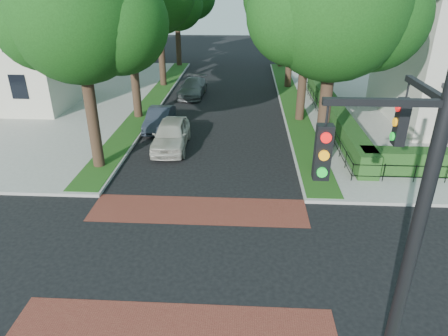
{
  "coord_description": "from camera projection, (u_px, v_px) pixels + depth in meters",
  "views": [
    {
      "loc": [
        1.85,
        -10.99,
        8.76
      ],
      "look_at": [
        1.02,
        4.0,
        1.6
      ],
      "focal_mm": 32.0,
      "sensor_mm": 36.0,
      "label": 1
    }
  ],
  "objects": [
    {
      "name": "crosswalk_near",
      "position": [
        172.0,
        333.0,
        10.88
      ],
      "size": [
        9.0,
        2.2,
        0.01
      ],
      "primitive_type": "cube",
      "color": "maroon",
      "rests_on": "ground"
    },
    {
      "name": "tree_right_near",
      "position": [
        337.0,
        8.0,
        16.73
      ],
      "size": [
        7.75,
        6.67,
        10.66
      ],
      "color": "black",
      "rests_on": "sidewalk_ne"
    },
    {
      "name": "crosswalk_far",
      "position": [
        199.0,
        210.0,
        16.65
      ],
      "size": [
        9.0,
        2.2,
        0.01
      ],
      "primitive_type": "cube",
      "color": "maroon",
      "rests_on": "ground"
    },
    {
      "name": "parked_car_rear",
      "position": [
        193.0,
        88.0,
        32.54
      ],
      "size": [
        2.14,
        4.78,
        1.36
      ],
      "primitive_type": "imported",
      "rotation": [
        0.0,
        0.0,
        -0.05
      ],
      "color": "slate",
      "rests_on": "ground"
    },
    {
      "name": "tree_left_near",
      "position": [
        82.0,
        16.0,
        17.43
      ],
      "size": [
        7.5,
        6.45,
        10.2
      ],
      "color": "black",
      "rests_on": "sidewalk_nw"
    },
    {
      "name": "tree_right_far",
      "position": [
        294.0,
        3.0,
        32.35
      ],
      "size": [
        7.25,
        6.23,
        9.74
      ],
      "color": "black",
      "rests_on": "sidewalk_ne"
    },
    {
      "name": "grass_strip_ne",
      "position": [
        292.0,
        102.0,
        30.64
      ],
      "size": [
        1.6,
        29.8,
        0.02
      ],
      "primitive_type": "cube",
      "color": "#294A15",
      "rests_on": "sidewalk_ne"
    },
    {
      "name": "house_left_near",
      "position": [
        5.0,
        36.0,
        28.6
      ],
      "size": [
        10.0,
        9.0,
        10.14
      ],
      "color": "beige",
      "rests_on": "sidewalk_nw"
    },
    {
      "name": "tree_left_far",
      "position": [
        160.0,
        0.0,
        32.8
      ],
      "size": [
        7.0,
        6.02,
        9.86
      ],
      "color": "black",
      "rests_on": "sidewalk_nw"
    },
    {
      "name": "house_left_far",
      "position": [
        80.0,
        18.0,
        41.21
      ],
      "size": [
        10.0,
        9.0,
        10.14
      ],
      "color": "beige",
      "rests_on": "sidewalk_nw"
    },
    {
      "name": "ground",
      "position": [
        188.0,
        259.0,
        13.77
      ],
      "size": [
        120.0,
        120.0,
        0.0
      ],
      "primitive_type": "plane",
      "color": "black",
      "rests_on": "ground"
    },
    {
      "name": "fence_main_road",
      "position": [
        321.0,
        113.0,
        26.68
      ],
      "size": [
        0.06,
        18.0,
        0.9
      ],
      "primitive_type": null,
      "color": "black",
      "rests_on": "sidewalk_ne"
    },
    {
      "name": "grass_strip_nw",
      "position": [
        153.0,
        100.0,
        31.18
      ],
      "size": [
        1.6,
        29.8,
        0.02
      ],
      "primitive_type": "cube",
      "color": "#294A15",
      "rests_on": "sidewalk_nw"
    },
    {
      "name": "traffic_signal",
      "position": [
        404.0,
        216.0,
        7.52
      ],
      "size": [
        2.17,
        2.0,
        8.0
      ],
      "color": "black",
      "rests_on": "sidewalk_se"
    },
    {
      "name": "parked_car_middle",
      "position": [
        160.0,
        119.0,
        25.4
      ],
      "size": [
        1.45,
        4.05,
        1.33
      ],
      "primitive_type": "imported",
      "rotation": [
        0.0,
        0.0,
        -0.01
      ],
      "color": "#1F252F",
      "rests_on": "ground"
    },
    {
      "name": "parked_car_front",
      "position": [
        171.0,
        134.0,
        22.48
      ],
      "size": [
        2.02,
        4.73,
        1.59
      ],
      "primitive_type": "imported",
      "rotation": [
        0.0,
        0.0,
        0.03
      ],
      "color": "#BCB7A9",
      "rests_on": "ground"
    },
    {
      "name": "hedge_main_road",
      "position": [
        333.0,
        111.0,
        26.58
      ],
      "size": [
        1.0,
        18.0,
        1.2
      ],
      "primitive_type": "cube",
      "color": "#153D15",
      "rests_on": "sidewalk_ne"
    }
  ]
}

